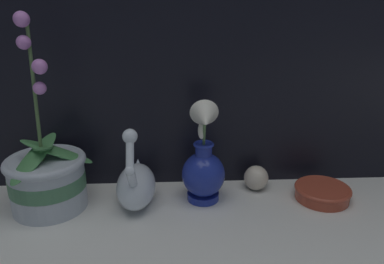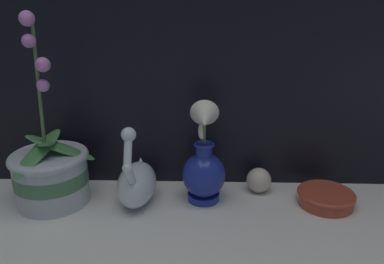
% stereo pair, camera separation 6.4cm
% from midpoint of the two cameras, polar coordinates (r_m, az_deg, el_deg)
% --- Properties ---
extents(ground_plane, '(2.80, 2.80, 0.00)m').
position_cam_midpoint_polar(ground_plane, '(0.87, -2.22, -14.26)').
color(ground_plane, silver).
extents(orchid_potted_plant, '(0.21, 0.23, 0.46)m').
position_cam_midpoint_polar(orchid_potted_plant, '(0.98, -22.99, -6.24)').
color(orchid_potted_plant, '#B2BCCC').
rests_on(orchid_potted_plant, ground_plane).
extents(swan_figurine, '(0.10, 0.21, 0.22)m').
position_cam_midpoint_polar(swan_figurine, '(0.95, -10.46, -7.71)').
color(swan_figurine, silver).
rests_on(swan_figurine, ground_plane).
extents(blue_vase, '(0.11, 0.12, 0.27)m').
position_cam_midpoint_polar(blue_vase, '(0.93, -0.20, -5.38)').
color(blue_vase, navy).
rests_on(blue_vase, ground_plane).
extents(glass_sphere, '(0.07, 0.07, 0.07)m').
position_cam_midpoint_polar(glass_sphere, '(1.02, 7.97, -6.95)').
color(glass_sphere, beige).
rests_on(glass_sphere, ground_plane).
extents(amber_dish, '(0.14, 0.14, 0.03)m').
position_cam_midpoint_polar(amber_dish, '(1.02, 17.55, -8.71)').
color(amber_dish, '#A8422D').
rests_on(amber_dish, ground_plane).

